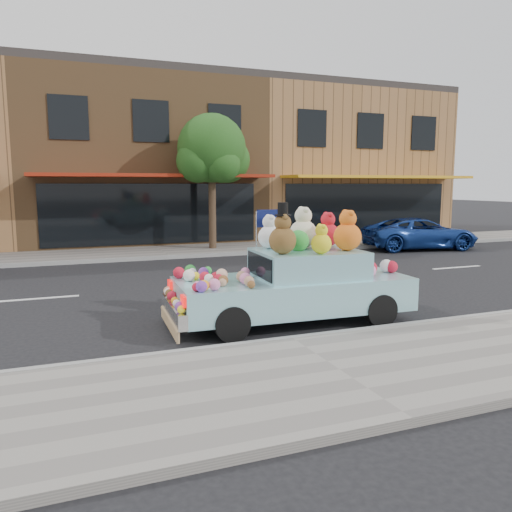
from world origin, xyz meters
name	(u,v)px	position (x,y,z in m)	size (l,w,h in m)	color
ground	(208,286)	(0.00, 0.00, 0.00)	(120.00, 120.00, 0.00)	black
near_sidewalk	(339,373)	(0.00, -6.50, 0.06)	(60.00, 3.00, 0.12)	gray
far_sidewalk	(161,252)	(0.00, 6.50, 0.06)	(60.00, 3.00, 0.12)	gray
near_kerb	(292,341)	(0.00, -5.00, 0.07)	(60.00, 0.12, 0.13)	gray
far_kerb	(169,257)	(0.00, 5.00, 0.07)	(60.00, 0.12, 0.13)	gray
storefront_mid	(138,161)	(0.00, 11.97, 3.64)	(10.00, 9.80, 7.30)	olive
storefront_right	(327,164)	(10.00, 11.97, 3.64)	(10.00, 9.80, 7.30)	olive
street_tree	(212,154)	(2.03, 6.55, 3.69)	(3.00, 2.70, 5.22)	#38281C
car_blue	(420,234)	(9.89, 4.09, 0.62)	(2.07, 4.49, 1.25)	navy
art_car	(295,280)	(0.63, -3.79, 0.80)	(4.55, 1.94, 2.25)	black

